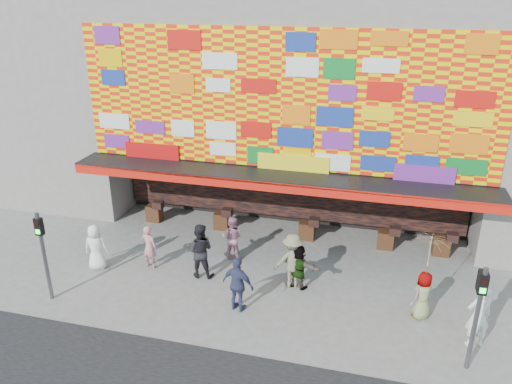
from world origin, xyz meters
TOP-DOWN VIEW (x-y plane):
  - ground at (0.00, 0.00)m, footprint 90.00×90.00m
  - shop_building at (0.00, 8.18)m, footprint 15.20×9.40m
  - neighbor_left at (-13.00, 8.00)m, footprint 11.00×8.00m
  - signal_left at (-6.20, -1.50)m, footprint 0.22×0.20m
  - signal_right at (6.20, -1.50)m, footprint 0.22×0.20m
  - ped_a at (-5.76, 0.54)m, footprint 0.90×0.68m
  - ped_b at (-4.00, 1.07)m, footprint 0.66×0.50m
  - ped_c at (-2.08, 0.98)m, footprint 1.01×0.83m
  - ped_d at (1.06, 1.16)m, footprint 1.38×1.06m
  - ped_e at (-0.27, -0.58)m, footprint 1.13×0.69m
  - ped_f at (1.28, 1.12)m, footprint 1.49×0.88m
  - ped_g at (5.12, 0.44)m, footprint 0.87×0.86m
  - ped_h at (6.49, -0.49)m, footprint 0.79×0.64m
  - ped_i at (-1.38, 2.41)m, footprint 0.83×0.66m
  - parasol at (5.12, 0.44)m, footprint 1.26×1.28m

SIDE VIEW (x-z plane):
  - ground at x=0.00m, z-range 0.00..0.00m
  - ped_g at x=5.12m, z-range 0.00..1.52m
  - ped_f at x=1.28m, z-range 0.00..1.53m
  - ped_b at x=-4.00m, z-range 0.00..1.61m
  - ped_i at x=-1.38m, z-range 0.00..1.65m
  - ped_a at x=-5.76m, z-range 0.00..1.66m
  - ped_e at x=-0.27m, z-range 0.00..1.80m
  - ped_h at x=6.49m, z-range 0.00..1.88m
  - ped_d at x=1.06m, z-range 0.00..1.88m
  - ped_c at x=-2.08m, z-range 0.00..1.94m
  - signal_left at x=-6.20m, z-range 0.36..3.36m
  - signal_right at x=6.20m, z-range 0.36..3.36m
  - parasol at x=5.12m, z-range 1.22..3.21m
  - shop_building at x=0.00m, z-range 0.23..10.23m
  - neighbor_left at x=-13.00m, z-range 0.00..12.00m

